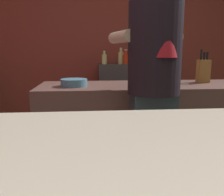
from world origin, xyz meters
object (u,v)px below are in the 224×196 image
Objects in this scene: bottle_hot_sauce at (104,59)px; bottle_vinegar at (121,57)px; chefs_knife at (174,84)px; bartender at (154,83)px; bottle_soy at (140,56)px; mixing_bowl at (74,83)px; knife_block at (203,71)px; bottle_olive_oil at (126,59)px.

bottle_vinegar is (0.22, 0.07, 0.02)m from bottle_hot_sauce.
chefs_knife is 1.25m from bottle_hot_sauce.
bottle_soy is (0.23, 1.61, 0.15)m from bartender.
chefs_knife is at bearing -65.30° from bottle_hot_sauce.
bottle_soy is 0.47m from bottle_hot_sauce.
knife_block is at bearing 7.14° from mixing_bowl.
bottle_vinegar is (-0.05, 0.08, 0.01)m from bottle_olive_oil.
knife_block is at bearing 23.71° from chefs_knife.
bottle_hot_sauce reaches higher than chefs_knife.
bottle_vinegar is at bearing -177.02° from bottle_soy.
bartender is 0.50m from chefs_knife.
bottle_hot_sauce is at bearing -4.32° from bartender.
knife_block is at bearing -60.34° from bartender.
bottle_hot_sauce is (0.31, 1.13, 0.16)m from mixing_bowl.
bartender is 0.68m from mixing_bowl.
bartender reaches higher than bottle_soy.
bottle_hot_sauce is 0.27m from bottle_olive_oil.
mixing_bowl is 1.19× the size of bottle_hot_sauce.
bottle_soy is 1.41× the size of bottle_olive_oil.
bottle_olive_oil is at bearing -153.75° from bottle_soy.
bottle_hot_sauce reaches higher than knife_block.
bottle_vinegar is at bearing 103.95° from chefs_knife.
chefs_knife is (-0.30, -0.13, -0.10)m from knife_block.
chefs_knife is 1.34× the size of bottle_olive_oil.
chefs_knife is 0.95× the size of bottle_soy.
bottle_soy reaches higher than bottle_olive_oil.
chefs_knife is at bearing -77.31° from bottle_olive_oil.
bottle_vinegar is (-0.30, 1.19, 0.20)m from chefs_knife.
bartender is at bearing -124.68° from chefs_knife.
bottle_hot_sauce is (-0.24, 1.53, 0.12)m from bartender.
bottle_vinegar reaches higher than chefs_knife.
chefs_knife is at bearing -75.91° from bottle_vinegar.
bartender is 6.00× the size of knife_block.
knife_block is 1.20× the size of chefs_knife.
bartender is 6.87× the size of bottle_soy.
mixing_bowl is 1.45m from bottle_soy.
bottle_olive_oil is (0.57, 1.11, 0.16)m from mixing_bowl.
bottle_soy reaches higher than chefs_knife.
knife_block is 1.22m from bottle_vinegar.
bottle_vinegar is at bearing 120.48° from bottle_olive_oil.
bottle_olive_oil is 0.83× the size of bottle_vinegar.
bottle_olive_oil is (-0.20, -0.10, -0.03)m from bottle_soy.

